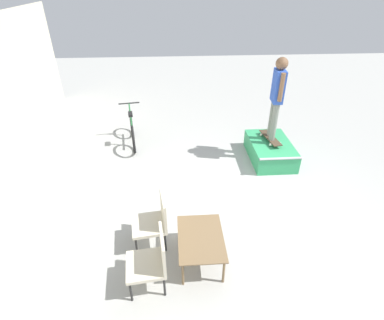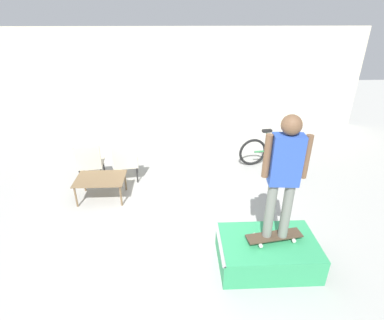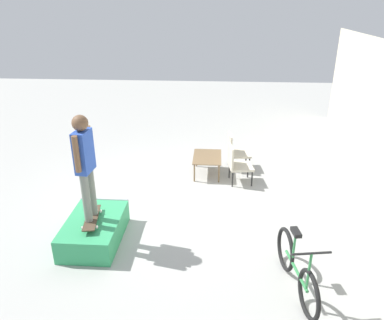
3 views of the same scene
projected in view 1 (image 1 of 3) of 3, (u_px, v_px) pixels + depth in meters
name	position (u px, v px, depth m)	size (l,w,h in m)	color
ground_plane	(244.00, 205.00, 5.63)	(24.00, 24.00, 0.00)	#A8A8A3
skate_ramp_box	(270.00, 150.00, 6.94)	(1.43, 0.91, 0.44)	#339E60
skateboard_on_ramp	(270.00, 138.00, 6.85)	(0.83, 0.35, 0.07)	#473828
person_skater	(277.00, 93.00, 6.28)	(0.57, 0.25, 1.78)	gray
coffee_table	(201.00, 240.00, 4.35)	(0.95, 0.66, 0.45)	brown
patio_chair_left	(152.00, 259.00, 3.96)	(0.57, 0.57, 0.90)	black
patio_chair_right	(155.00, 219.00, 4.61)	(0.59, 0.59, 0.90)	black
bicycle	(132.00, 130.00, 7.51)	(1.63, 0.52, 0.94)	black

